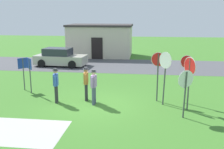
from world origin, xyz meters
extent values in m
plane|color=#3D7528|center=(0.00, 0.00, 0.00)|extent=(80.00, 80.00, 0.00)
cube|color=#4C4C51|center=(0.00, 10.19, 0.00)|extent=(60.00, 6.40, 0.01)
cube|color=#ADAAA3|center=(-2.21, -3.33, 0.00)|extent=(3.20, 2.40, 0.01)
cube|color=beige|center=(-2.32, 15.27, 1.54)|extent=(6.36, 4.07, 3.08)
cube|color=#383333|center=(-2.32, 15.27, 3.18)|extent=(6.56, 4.27, 0.20)
cube|color=black|center=(-2.32, 13.21, 1.05)|extent=(1.10, 0.08, 2.10)
cube|color=#B7B2A3|center=(-4.78, 9.46, 0.53)|extent=(4.43, 2.13, 0.76)
cube|color=#2D333D|center=(-5.03, 9.47, 1.21)|extent=(2.35, 1.70, 0.60)
cylinder|color=black|center=(-3.38, 10.25, 0.32)|extent=(0.66, 0.27, 0.64)
cylinder|color=black|center=(-3.52, 8.46, 0.32)|extent=(0.66, 0.27, 0.64)
cylinder|color=black|center=(-6.04, 10.46, 0.32)|extent=(0.66, 0.27, 0.64)
cylinder|color=black|center=(-6.18, 8.66, 0.32)|extent=(0.66, 0.27, 0.64)
cylinder|color=#474C4C|center=(2.98, 0.95, 1.22)|extent=(0.08, 0.08, 2.45)
cylinder|color=white|center=(2.98, 0.95, 2.15)|extent=(0.70, 0.14, 0.71)
cylinder|color=red|center=(2.98, 0.94, 2.15)|extent=(0.65, 0.14, 0.66)
cylinder|color=#474C4C|center=(4.35, 0.83, 1.17)|extent=(0.14, 0.18, 2.35)
cylinder|color=white|center=(4.35, 0.83, 2.08)|extent=(0.59, 0.32, 0.64)
cylinder|color=red|center=(4.34, 0.82, 2.08)|extent=(0.55, 0.30, 0.60)
cylinder|color=#474C4C|center=(3.29, 0.46, 1.26)|extent=(0.17, 0.16, 2.53)
cylinder|color=white|center=(3.29, 0.46, 2.20)|extent=(0.55, 0.62, 0.79)
cylinder|color=red|center=(3.29, 0.47, 2.20)|extent=(0.51, 0.58, 0.73)
cylinder|color=#474C4C|center=(4.02, -1.19, 1.01)|extent=(0.13, 0.16, 2.02)
cylinder|color=white|center=(4.02, -1.19, 1.70)|extent=(0.68, 0.40, 0.75)
cylinder|color=red|center=(4.02, -1.18, 1.70)|extent=(0.63, 0.37, 0.70)
cylinder|color=#474C4C|center=(4.33, -0.14, 1.20)|extent=(0.09, 0.09, 2.40)
cylinder|color=white|center=(4.33, -0.14, 2.05)|extent=(0.41, 0.75, 0.84)
cylinder|color=red|center=(4.32, -0.15, 2.05)|extent=(0.38, 0.70, 0.78)
cylinder|color=#4C5670|center=(-0.09, 0.17, 0.44)|extent=(0.14, 0.14, 0.88)
cylinder|color=#4C5670|center=(-0.11, -0.05, 0.44)|extent=(0.14, 0.14, 0.88)
cube|color=#9E7AB2|center=(-0.10, 0.06, 1.17)|extent=(0.25, 0.38, 0.58)
cylinder|color=#9E7AB2|center=(-0.08, 0.30, 1.15)|extent=(0.09, 0.09, 0.52)
cylinder|color=#9E7AB2|center=(-0.13, -0.18, 1.15)|extent=(0.09, 0.09, 0.52)
sphere|color=beige|center=(-0.10, 0.06, 1.58)|extent=(0.21, 0.21, 0.21)
cylinder|color=#333338|center=(-0.10, 0.06, 1.64)|extent=(0.31, 0.32, 0.02)
cylinder|color=#333338|center=(-0.10, 0.06, 1.69)|extent=(0.19, 0.19, 0.09)
cylinder|color=#2D2D33|center=(-2.04, 0.21, 0.44)|extent=(0.14, 0.14, 0.88)
cylinder|color=#2D2D33|center=(-2.00, -0.01, 0.44)|extent=(0.14, 0.14, 0.88)
cube|color=#3860B7|center=(-2.02, 0.10, 1.17)|extent=(0.28, 0.40, 0.58)
cylinder|color=#3860B7|center=(-2.06, 0.34, 1.15)|extent=(0.09, 0.09, 0.52)
cylinder|color=#3860B7|center=(-1.97, -0.13, 1.15)|extent=(0.09, 0.09, 0.52)
sphere|color=tan|center=(-2.02, 0.10, 1.58)|extent=(0.21, 0.21, 0.21)
cylinder|color=#333338|center=(-2.02, 0.10, 1.64)|extent=(0.32, 0.31, 0.02)
cylinder|color=#333338|center=(-2.02, 0.10, 1.69)|extent=(0.19, 0.19, 0.09)
cylinder|color=#2D2D33|center=(-0.62, 0.72, 0.44)|extent=(0.14, 0.14, 0.88)
cylinder|color=#2D2D33|center=(-0.59, 0.50, 0.44)|extent=(0.14, 0.14, 0.88)
cube|color=#B27533|center=(-0.61, 0.61, 1.17)|extent=(0.27, 0.39, 0.58)
cylinder|color=#B27533|center=(-0.64, 0.85, 1.15)|extent=(0.09, 0.09, 0.52)
cylinder|color=#B27533|center=(-0.57, 0.38, 1.15)|extent=(0.09, 0.09, 0.52)
sphere|color=#9E7051|center=(-0.61, 0.61, 1.58)|extent=(0.21, 0.21, 0.21)
cylinder|color=#333338|center=(-0.61, 0.61, 1.64)|extent=(0.31, 0.31, 0.02)
cylinder|color=#333338|center=(-0.61, 0.61, 1.69)|extent=(0.19, 0.19, 0.09)
cylinder|color=#4C4C51|center=(-3.94, 1.45, 0.99)|extent=(0.06, 0.06, 1.99)
cube|color=#1E389E|center=(-3.94, 1.45, 1.69)|extent=(0.43, 0.46, 0.60)
cylinder|color=#4C4C51|center=(-4.60, 2.03, 0.94)|extent=(0.06, 0.06, 1.89)
cube|color=#1E389E|center=(-4.60, 2.03, 1.59)|extent=(0.40, 0.48, 0.60)
camera|label=1|loc=(2.30, -12.11, 4.35)|focal=42.50mm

